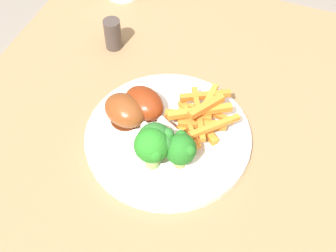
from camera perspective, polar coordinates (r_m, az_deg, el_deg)
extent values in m
cube|color=#8E6B47|center=(0.65, -0.70, -6.55)|extent=(0.90, 0.71, 0.03)
cylinder|color=brown|center=(1.18, 20.25, -4.65)|extent=(0.06, 0.06, 0.72)
cylinder|color=brown|center=(1.24, -6.66, 3.27)|extent=(0.06, 0.06, 0.72)
cylinder|color=white|center=(0.67, 0.00, -1.36)|extent=(0.25, 0.25, 0.01)
cylinder|color=#84A952|center=(0.63, -1.64, -3.32)|extent=(0.02, 0.02, 0.02)
sphere|color=#296B28|center=(0.61, -1.71, -1.75)|extent=(0.05, 0.05, 0.05)
sphere|color=#296B28|center=(0.60, -0.38, -1.59)|extent=(0.02, 0.02, 0.02)
sphere|color=#296B28|center=(0.60, 0.00, -1.06)|extent=(0.02, 0.02, 0.02)
sphere|color=#296B28|center=(0.60, -1.93, -3.06)|extent=(0.02, 0.02, 0.02)
sphere|color=#296B28|center=(0.60, -2.08, -3.21)|extent=(0.02, 0.02, 0.02)
sphere|color=#296B28|center=(0.60, -0.68, -2.24)|extent=(0.02, 0.02, 0.02)
sphere|color=#296B28|center=(0.59, -2.54, -2.54)|extent=(0.02, 0.02, 0.02)
cylinder|color=#92AC5B|center=(0.62, -2.00, -4.15)|extent=(0.02, 0.02, 0.03)
sphere|color=#247A20|center=(0.60, -2.09, -2.44)|extent=(0.05, 0.05, 0.05)
sphere|color=#247A20|center=(0.59, -1.70, -3.48)|extent=(0.02, 0.02, 0.02)
sphere|color=#247A20|center=(0.60, -1.91, -1.37)|extent=(0.01, 0.01, 0.01)
sphere|color=#247A20|center=(0.60, -0.36, -1.87)|extent=(0.02, 0.02, 0.02)
cylinder|color=#8F9F4E|center=(0.63, 1.56, -4.38)|extent=(0.02, 0.02, 0.02)
sphere|color=#216A1F|center=(0.60, 1.61, -2.98)|extent=(0.04, 0.04, 0.04)
sphere|color=#216A1F|center=(0.60, -0.05, -2.26)|extent=(0.02, 0.02, 0.02)
sphere|color=#216A1F|center=(0.61, 1.69, -1.30)|extent=(0.02, 0.02, 0.02)
sphere|color=#216A1F|center=(0.59, 2.80, -3.12)|extent=(0.02, 0.02, 0.02)
cube|color=orange|center=(0.67, 3.82, 0.53)|extent=(0.06, 0.08, 0.01)
cube|color=#C16C23|center=(0.66, 2.58, 1.26)|extent=(0.03, 0.07, 0.01)
cube|color=#C66F24|center=(0.69, 4.81, 3.93)|extent=(0.05, 0.07, 0.01)
cube|color=orange|center=(0.65, 3.04, -0.55)|extent=(0.05, 0.04, 0.01)
cube|color=orange|center=(0.65, 4.95, 2.57)|extent=(0.06, 0.04, 0.01)
cube|color=orange|center=(0.67, 2.89, 0.18)|extent=(0.06, 0.04, 0.01)
cube|color=orange|center=(0.65, 4.11, 1.89)|extent=(0.06, 0.09, 0.01)
cube|color=orange|center=(0.68, 4.83, 1.21)|extent=(0.07, 0.01, 0.01)
cube|color=orange|center=(0.64, 5.54, -0.17)|extent=(0.07, 0.07, 0.01)
cube|color=orange|center=(0.66, 4.37, 0.22)|extent=(0.03, 0.07, 0.01)
cube|color=orange|center=(0.68, 3.54, 0.98)|extent=(0.02, 0.06, 0.01)
cube|color=#C87024|center=(0.67, 5.56, 1.63)|extent=(0.01, 0.07, 0.01)
cube|color=orange|center=(0.66, 3.91, 1.64)|extent=(0.09, 0.05, 0.01)
cube|color=orange|center=(0.68, 5.12, 3.18)|extent=(0.07, 0.01, 0.01)
cylinder|color=#571909|center=(0.69, -3.01, 1.91)|extent=(0.05, 0.05, 0.00)
ellipsoid|color=maroon|center=(0.68, -3.08, 2.96)|extent=(0.08, 0.09, 0.04)
cylinder|color=beige|center=(0.65, 0.20, -0.15)|extent=(0.03, 0.04, 0.01)
sphere|color=silver|center=(0.64, 1.43, -1.27)|extent=(0.02, 0.02, 0.02)
cylinder|color=#54220E|center=(0.68, -5.42, 0.94)|extent=(0.05, 0.05, 0.00)
ellipsoid|color=brown|center=(0.67, -5.55, 2.02)|extent=(0.07, 0.08, 0.04)
cylinder|color=beige|center=(0.64, -1.87, -0.76)|extent=(0.03, 0.04, 0.01)
sphere|color=silver|center=(0.63, -0.51, -1.74)|extent=(0.02, 0.02, 0.02)
cylinder|color=#423833|center=(0.80, -7.10, 11.62)|extent=(0.03, 0.03, 0.06)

